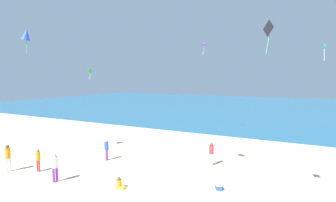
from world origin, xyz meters
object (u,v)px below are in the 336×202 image
Objects in this scene: person_7 at (38,158)px; kite_purple at (204,44)px; cooler_box at (218,186)px; person_8 at (119,184)px; person_2 at (106,148)px; kite_green at (90,71)px; kite_black at (268,29)px; kite_blue at (26,34)px; person_3 at (55,165)px; person_0 at (8,156)px; person_4 at (211,152)px; kite_teal at (325,48)px.

kite_purple is at bearing 165.92° from person_7.
cooler_box is 5.38m from person_8.
person_2 reaches higher than person_8.
cooler_box is at bearing -17.73° from kite_green.
kite_black is 1.35× the size of kite_green.
person_8 is 0.35× the size of kite_blue.
kite_purple is (2.99, 16.32, 8.54)m from person_3.
kite_black is at bearing 159.35° from person_2.
kite_green is (-0.29, 7.79, 5.56)m from person_0.
person_4 is 11.39m from person_7.
kite_teal is (5.17, 12.04, 8.33)m from cooler_box.
kite_purple is (-5.67, 12.92, 9.38)m from cooler_box.
person_3 is 2.64× the size of person_8.
person_2 is 14.92m from kite_purple.
person_2 is 1.09× the size of kite_teal.
cooler_box is at bearing 26.59° from person_8.
person_0 is 1.93m from person_7.
person_0 is 1.26× the size of kite_teal.
person_0 is (-12.78, -3.61, 0.87)m from cooler_box.
person_4 is at bearing 128.88° from person_7.
kite_purple is 0.97× the size of kite_teal.
person_3 is 1.14× the size of person_7.
kite_blue is at bearing 22.95° from person_2.
kite_green reaches higher than person_3.
person_0 is at bearing -113.29° from kite_purple.
person_2 is 0.95× the size of person_4.
kite_green is (-18.25, -7.86, -1.90)m from kite_teal.
kite_blue is (-4.89, 1.98, 8.05)m from person_3.
kite_black is (11.31, -3.07, 7.10)m from person_2.
kite_blue is 6.14m from kite_green.
kite_green reaches higher than cooler_box.
kite_green reaches higher than person_2.
kite_black is at bearing 81.95° from person_4.
kite_green is at bearing -41.35° from person_3.
person_3 is 1.06× the size of person_4.
person_4 is 1.15× the size of kite_teal.
person_0 is at bearing -70.77° from kite_blue.
kite_blue reaches higher than kite_green.
kite_black reaches higher than person_2.
person_2 is 7.76m from kite_green.
kite_black reaches higher than kite_green.
kite_teal reaches higher than person_2.
person_8 is 0.46× the size of kite_teal.
person_3 is 18.66m from kite_purple.
person_7 is 1.45× the size of kite_green.
person_4 is 1.08× the size of person_7.
person_7 is (-2.32, -3.87, -0.02)m from person_2.
person_8 is at bearing 97.80° from person_7.
person_0 reaches higher than person_8.
kite_green reaches higher than person_8.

